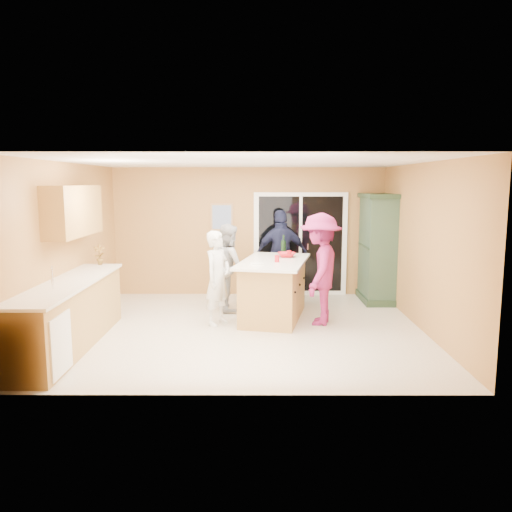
{
  "coord_description": "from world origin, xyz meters",
  "views": [
    {
      "loc": [
        0.17,
        -7.65,
        2.29
      ],
      "look_at": [
        0.15,
        0.1,
        1.15
      ],
      "focal_mm": 35.0,
      "sensor_mm": 36.0,
      "label": 1
    }
  ],
  "objects_px": {
    "green_hutch": "(377,249)",
    "woman_navy": "(281,255)",
    "woman_white": "(218,278)",
    "woman_magenta": "(320,269)",
    "kitchen_island": "(274,291)",
    "woman_grey": "(229,267)"
  },
  "relations": [
    {
      "from": "woman_navy",
      "to": "green_hutch",
      "type": "bearing_deg",
      "value": 167.19
    },
    {
      "from": "kitchen_island",
      "to": "woman_navy",
      "type": "height_order",
      "value": "woman_navy"
    },
    {
      "from": "kitchen_island",
      "to": "woman_magenta",
      "type": "height_order",
      "value": "woman_magenta"
    },
    {
      "from": "kitchen_island",
      "to": "green_hutch",
      "type": "distance_m",
      "value": 2.46
    },
    {
      "from": "woman_magenta",
      "to": "green_hutch",
      "type": "bearing_deg",
      "value": 156.26
    },
    {
      "from": "woman_magenta",
      "to": "kitchen_island",
      "type": "bearing_deg",
      "value": -98.61
    },
    {
      "from": "green_hutch",
      "to": "woman_navy",
      "type": "distance_m",
      "value": 1.86
    },
    {
      "from": "green_hutch",
      "to": "woman_grey",
      "type": "xyz_separation_m",
      "value": [
        -2.83,
        -0.67,
        -0.23
      ]
    },
    {
      "from": "woman_white",
      "to": "woman_grey",
      "type": "height_order",
      "value": "woman_grey"
    },
    {
      "from": "woman_white",
      "to": "kitchen_island",
      "type": "bearing_deg",
      "value": -38.24
    },
    {
      "from": "woman_white",
      "to": "woman_grey",
      "type": "distance_m",
      "value": 0.97
    },
    {
      "from": "green_hutch",
      "to": "woman_grey",
      "type": "bearing_deg",
      "value": -166.69
    },
    {
      "from": "woman_navy",
      "to": "woman_magenta",
      "type": "distance_m",
      "value": 1.79
    },
    {
      "from": "green_hutch",
      "to": "woman_navy",
      "type": "xyz_separation_m",
      "value": [
        -1.85,
        0.12,
        -0.13
      ]
    },
    {
      "from": "kitchen_island",
      "to": "woman_white",
      "type": "relative_size",
      "value": 1.35
    },
    {
      "from": "green_hutch",
      "to": "woman_magenta",
      "type": "distance_m",
      "value": 2.06
    },
    {
      "from": "woman_white",
      "to": "woman_navy",
      "type": "height_order",
      "value": "woman_navy"
    },
    {
      "from": "woman_grey",
      "to": "green_hutch",
      "type": "bearing_deg",
      "value": -95.86
    },
    {
      "from": "green_hutch",
      "to": "kitchen_island",
      "type": "bearing_deg",
      "value": -148.42
    },
    {
      "from": "kitchen_island",
      "to": "woman_white",
      "type": "height_order",
      "value": "woman_white"
    },
    {
      "from": "green_hutch",
      "to": "woman_magenta",
      "type": "bearing_deg",
      "value": -129.35
    },
    {
      "from": "woman_navy",
      "to": "woman_magenta",
      "type": "relative_size",
      "value": 0.98
    }
  ]
}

